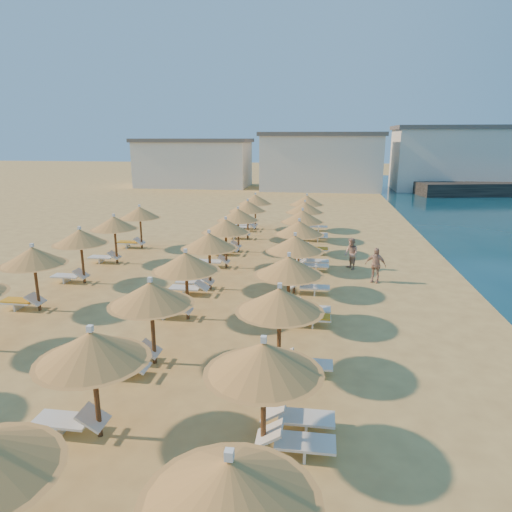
% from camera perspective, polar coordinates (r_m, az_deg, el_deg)
% --- Properties ---
extents(ground, '(220.00, 220.00, 0.00)m').
position_cam_1_polar(ground, '(17.75, -2.10, -7.29)').
color(ground, '#DBB360').
rests_on(ground, ground).
extents(hotel_blocks, '(49.98, 10.22, 8.10)m').
position_cam_1_polar(hotel_blocks, '(62.03, 9.15, 11.71)').
color(hotel_blocks, silver).
rests_on(hotel_blocks, ground).
extents(parasol_row_east, '(2.53, 34.14, 2.71)m').
position_cam_1_polar(parasol_row_east, '(17.82, 4.55, 0.15)').
color(parasol_row_east, brown).
rests_on(parasol_row_east, ground).
extents(parasol_row_west, '(2.53, 34.14, 2.71)m').
position_cam_1_polar(parasol_row_west, '(18.43, -7.19, 0.56)').
color(parasol_row_west, brown).
rests_on(parasol_row_west, ground).
extents(parasol_row_inland, '(2.53, 20.09, 2.71)m').
position_cam_1_polar(parasol_row_inland, '(20.85, -23.43, 1.09)').
color(parasol_row_inland, brown).
rests_on(parasol_row_inland, ground).
extents(loungers, '(12.90, 32.26, 0.66)m').
position_cam_1_polar(loungers, '(18.77, -6.01, -5.00)').
color(loungers, silver).
rests_on(loungers, ground).
extents(beachgoer_b, '(0.90, 0.98, 1.63)m').
position_cam_1_polar(beachgoer_b, '(23.95, 11.81, 0.27)').
color(beachgoer_b, tan).
rests_on(beachgoer_b, ground).
extents(beachgoer_c, '(1.06, 0.72, 1.67)m').
position_cam_1_polar(beachgoer_c, '(22.05, 14.70, -1.09)').
color(beachgoer_c, tan).
rests_on(beachgoer_c, ground).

